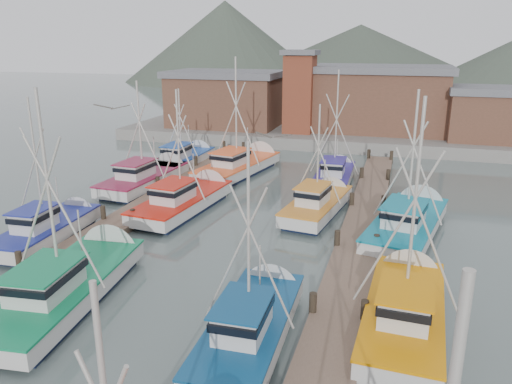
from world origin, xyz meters
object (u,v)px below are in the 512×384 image
(lookout_tower, at_px, (300,91))
(boat_12, at_px, (241,165))
(boat_4, at_px, (71,283))
(boat_8, at_px, (187,199))

(lookout_tower, height_order, boat_12, lookout_tower)
(lookout_tower, xyz_separation_m, boat_4, (-2.30, -36.12, -4.87))
(boat_12, bearing_deg, boat_4, -80.76)
(lookout_tower, xyz_separation_m, boat_8, (-2.40, -23.88, -4.87))
(boat_8, bearing_deg, boat_12, 92.97)
(boat_8, relative_size, boat_12, 0.91)
(boat_4, distance_m, boat_12, 22.28)
(lookout_tower, distance_m, boat_4, 36.52)
(boat_8, bearing_deg, lookout_tower, 89.85)
(lookout_tower, bearing_deg, boat_4, -93.65)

